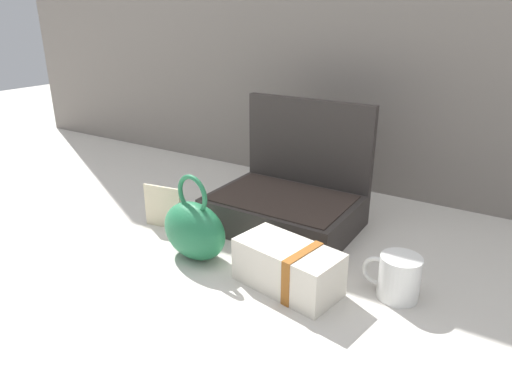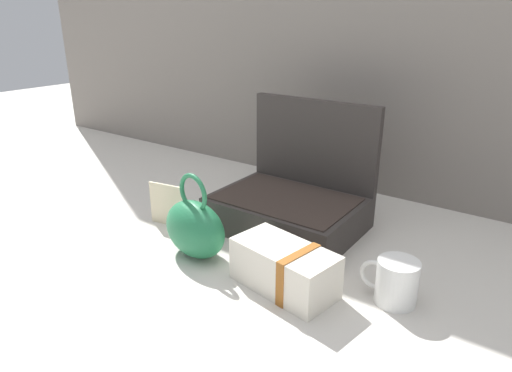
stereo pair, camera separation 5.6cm
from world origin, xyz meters
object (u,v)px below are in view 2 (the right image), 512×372
(teal_pouch_handbag, at_px, (195,228))
(coffee_mug, at_px, (396,281))
(cream_toiletry_bag, at_px, (285,268))
(info_card_left, at_px, (167,205))
(open_suitcase, at_px, (293,200))

(teal_pouch_handbag, relative_size, coffee_mug, 1.73)
(cream_toiletry_bag, xyz_separation_m, info_card_left, (-0.43, 0.08, 0.01))
(cream_toiletry_bag, xyz_separation_m, coffee_mug, (0.21, 0.09, -0.00))
(open_suitcase, relative_size, teal_pouch_handbag, 1.81)
(coffee_mug, bearing_deg, open_suitcase, 152.86)
(open_suitcase, height_order, cream_toiletry_bag, open_suitcase)
(info_card_left, bearing_deg, teal_pouch_handbag, -34.09)
(open_suitcase, xyz_separation_m, teal_pouch_handbag, (-0.10, -0.28, -0.00))
(open_suitcase, distance_m, cream_toiletry_bag, 0.32)
(coffee_mug, distance_m, info_card_left, 0.64)
(cream_toiletry_bag, bearing_deg, info_card_left, 169.91)
(coffee_mug, bearing_deg, info_card_left, -178.54)
(coffee_mug, bearing_deg, teal_pouch_handbag, -167.98)
(teal_pouch_handbag, xyz_separation_m, coffee_mug, (0.46, 0.10, -0.03))
(teal_pouch_handbag, distance_m, info_card_left, 0.20)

